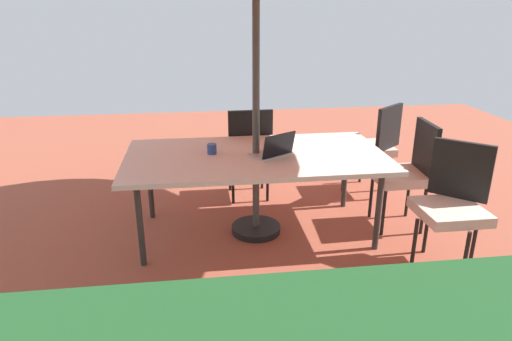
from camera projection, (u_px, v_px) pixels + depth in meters
The scene contains 8 objects.
ground_plane at pixel (256, 232), 4.13m from camera, with size 10.00×10.00×0.02m, color #9E4C38.
dining_table at pixel (256, 159), 3.88m from camera, with size 2.21×1.16×0.74m.
chair_northwest at pixel (453, 201), 3.41m from camera, with size 0.59×0.59×0.98m.
chair_west at pixel (407, 169), 4.06m from camera, with size 0.47×0.46×0.98m.
chair_southwest at pixel (374, 144), 4.80m from camera, with size 0.58×0.58×0.98m.
chair_south at pixel (249, 148), 4.66m from camera, with size 0.46×0.46×0.98m.
laptop at pixel (273, 151), 3.80m from camera, with size 0.40×0.37×0.21m.
cup at pixel (212, 149), 3.87m from camera, with size 0.08×0.08×0.09m, color #334C99.
Camera 1 is at (0.48, 3.65, 1.94)m, focal length 31.82 mm.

